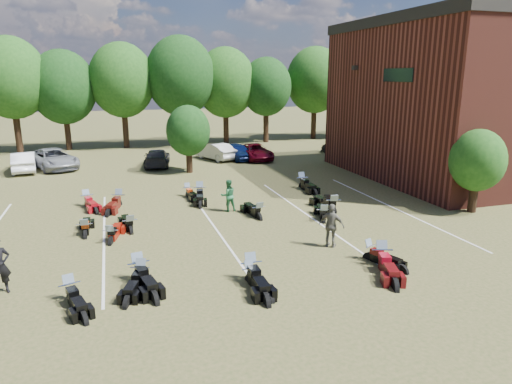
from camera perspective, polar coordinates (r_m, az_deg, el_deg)
name	(u,v)px	position (r m, az deg, el deg)	size (l,w,h in m)	color
ground	(294,239)	(20.26, 4.82, -5.88)	(160.00, 160.00, 0.00)	brown
car_1	(24,162)	(38.17, -27.04, 3.39)	(1.56, 4.49, 1.48)	white
car_2	(54,159)	(38.39, -23.97, 3.81)	(2.53, 5.48, 1.52)	gray
car_3	(157,158)	(36.88, -12.26, 4.20)	(1.88, 4.63, 1.34)	black
car_4	(238,152)	(38.94, -2.29, 5.08)	(1.63, 4.05, 1.38)	#0C1C55
car_5	(216,151)	(39.04, -5.07, 5.08)	(1.48, 4.26, 1.40)	#B6B6B1
car_6	(256,152)	(38.92, -0.06, 5.03)	(2.17, 4.71, 1.31)	#530412
car_7	(344,147)	(42.32, 10.91, 5.57)	(1.91, 4.69, 1.36)	#323237
person_green	(228,195)	(24.05, -3.50, -0.44)	(0.83, 0.65, 1.71)	#286D3F
person_grey	(332,226)	(19.27, 9.43, -4.17)	(1.09, 0.45, 1.86)	#605D52
motorcycle_0	(71,301)	(16.13, -22.10, -12.49)	(0.69, 2.17, 1.21)	black
motorcycle_1	(141,283)	(16.62, -14.15, -11.01)	(0.70, 2.18, 1.22)	black
motorcycle_2	(139,280)	(16.84, -14.36, -10.66)	(0.79, 2.49, 1.39)	black
motorcycle_3	(250,283)	(16.18, -0.76, -11.25)	(0.64, 2.00, 1.11)	black
motorcycle_4	(251,280)	(16.36, -0.60, -10.95)	(0.79, 2.47, 1.37)	black
motorcycle_5	(369,260)	(18.57, 14.00, -8.21)	(0.66, 2.07, 1.15)	black
motorcycle_6	(381,267)	(18.04, 15.37, -9.00)	(0.80, 2.51, 1.40)	#4E0B0D
motorcycle_7	(111,243)	(20.64, -17.63, -6.15)	(0.69, 2.15, 1.20)	maroon
motorcycle_8	(86,237)	(21.78, -20.52, -5.30)	(0.70, 2.21, 1.23)	black
motorcycle_9	(131,233)	(21.74, -15.38, -4.93)	(0.69, 2.18, 1.21)	black
motorcycle_10	(259,219)	(22.89, 0.35, -3.41)	(0.73, 2.28, 1.27)	black
motorcycle_11	(323,222)	(22.74, 8.43, -3.69)	(0.72, 2.27, 1.26)	black
motorcycle_12	(333,213)	(24.30, 9.63, -2.55)	(0.79, 2.48, 1.38)	black
motorcycle_13	(332,212)	(24.43, 9.49, -2.46)	(0.76, 2.39, 1.33)	black
motorcycle_14	(119,206)	(26.19, -16.74, -1.73)	(0.77, 2.40, 1.34)	#500E0B
motorcycle_15	(87,206)	(26.80, -20.32, -1.66)	(0.73, 2.29, 1.28)	maroon
motorcycle_17	(188,196)	(27.45, -8.50, -0.53)	(0.64, 2.01, 1.12)	black
motorcycle_18	(200,199)	(26.82, -7.01, -0.84)	(0.80, 2.51, 1.40)	black
motorcycle_19	(302,188)	(29.27, 5.77, 0.50)	(0.80, 2.52, 1.41)	black
tree_line	(174,82)	(46.96, -10.17, 13.36)	(56.00, 6.00, 9.79)	black
young_tree_near_building	(478,160)	(26.08, 25.96, 3.57)	(2.80, 2.80, 4.16)	black
young_tree_midfield	(188,131)	(33.68, -8.47, 7.59)	(3.20, 3.20, 4.70)	black
parking_lines	(213,225)	(22.12, -5.40, -4.10)	(20.10, 14.00, 0.01)	silver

